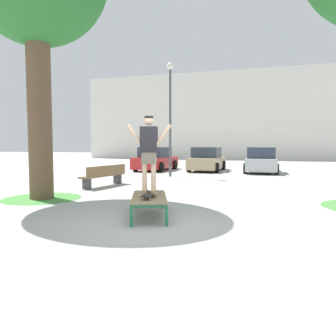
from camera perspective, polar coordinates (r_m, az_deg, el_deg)
ground_plane at (r=6.37m, az=-1.30°, el=-10.58°), size 120.00×120.00×0.00m
building_facade at (r=39.24m, az=10.01°, el=9.00°), size 33.65×4.00×10.09m
skate_box at (r=7.26m, az=-3.38°, el=-5.42°), size 1.35×2.04×0.46m
skateboard at (r=7.02m, az=-3.40°, el=-4.73°), size 0.32×0.82×0.09m
skater at (r=6.94m, az=-3.43°, el=3.42°), size 1.00×0.33×1.69m
grass_patch_near_left at (r=10.46m, az=-21.61°, el=-5.06°), size 2.33×2.33×0.01m
car_red at (r=20.79m, az=-2.21°, el=1.51°), size 2.10×4.29×1.50m
car_tan at (r=20.46m, az=6.99°, el=1.44°), size 2.03×4.26×1.50m
car_silver at (r=19.91m, az=16.23°, el=1.24°), size 1.99×4.24×1.50m
park_bench at (r=12.77m, az=-11.34°, el=-1.25°), size 0.85×2.44×0.83m
light_post at (r=16.69m, az=0.39°, el=11.68°), size 0.36×0.36×5.83m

